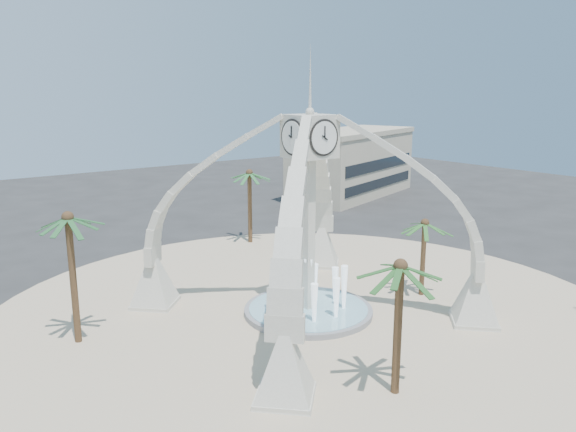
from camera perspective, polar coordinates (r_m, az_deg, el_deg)
ground at (r=35.61m, az=2.07°, el=-9.91°), size 140.00×140.00×0.00m
plaza at (r=35.60m, az=2.07°, el=-9.87°), size 40.00×40.00×0.06m
clock_tower at (r=33.65m, az=2.16°, el=0.34°), size 17.94×17.94×16.30m
fountain at (r=35.50m, az=2.07°, el=-9.48°), size 8.00×8.00×3.62m
building_ne at (r=74.33m, az=6.55°, el=5.39°), size 21.87×14.17×8.60m
palm_east at (r=38.24m, az=13.73°, el=-0.79°), size 4.05×4.05×5.75m
palm_west at (r=31.79m, az=-21.46°, el=-0.36°), size 4.49×4.49×7.88m
palm_north at (r=50.25m, az=-3.95°, el=4.29°), size 5.13×5.13×7.21m
palm_south at (r=25.18m, az=11.36°, el=-5.21°), size 5.34×5.34×6.92m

